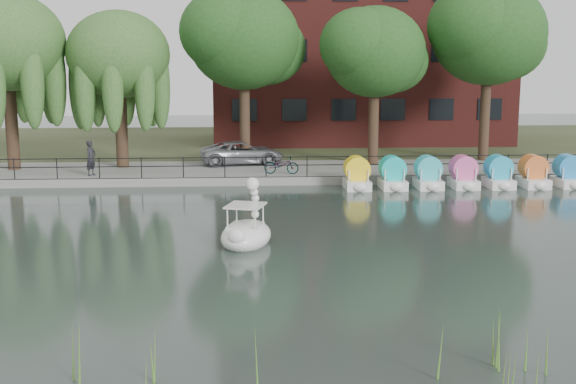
{
  "coord_description": "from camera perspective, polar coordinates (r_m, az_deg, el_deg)",
  "views": [
    {
      "loc": [
        -1.07,
        -21.43,
        5.91
      ],
      "look_at": [
        0.5,
        4.0,
        1.3
      ],
      "focal_mm": 45.0,
      "sensor_mm": 36.0,
      "label": 1
    }
  ],
  "objects": [
    {
      "name": "broadleaf_far",
      "position": [
        42.2,
        15.57,
        11.91
      ],
      "size": [
        6.3,
        6.3,
        9.71
      ],
      "color": "#473323",
      "rests_on": "promenade"
    },
    {
      "name": "pedestrian",
      "position": [
        36.59,
        -15.32,
        2.8
      ],
      "size": [
        0.74,
        0.85,
        1.98
      ],
      "primitive_type": "imported",
      "rotation": [
        0.0,
        0.0,
        1.12
      ],
      "color": "black",
      "rests_on": "promenade"
    },
    {
      "name": "land_strip",
      "position": [
        51.76,
        -2.33,
        3.9
      ],
      "size": [
        60.0,
        22.0,
        0.36
      ],
      "primitive_type": "cube",
      "color": "#47512D",
      "rests_on": "ground_plane"
    },
    {
      "name": "pedal_boat_row",
      "position": [
        35.23,
        13.69,
        1.31
      ],
      "size": [
        11.35,
        1.7,
        1.4
      ],
      "color": "white",
      "rests_on": "ground_plane"
    },
    {
      "name": "reed_bank",
      "position": [
        13.42,
        10.26,
        -13.24
      ],
      "size": [
        24.0,
        2.4,
        1.2
      ],
      "color": "#669938",
      "rests_on": "ground_plane"
    },
    {
      "name": "broadleaf_right",
      "position": [
        39.57,
        6.89,
        10.88
      ],
      "size": [
        5.4,
        5.4,
        8.32
      ],
      "color": "#473323",
      "rests_on": "promenade"
    },
    {
      "name": "minivan",
      "position": [
        39.31,
        -3.64,
        3.24
      ],
      "size": [
        3.16,
        5.5,
        1.45
      ],
      "primitive_type": "imported",
      "rotation": [
        0.0,
        0.0,
        1.73
      ],
      "color": "gray",
      "rests_on": "promenade"
    },
    {
      "name": "swan_boat",
      "position": [
        23.74,
        -3.3,
        -3.04
      ],
      "size": [
        2.2,
        2.81,
        2.1
      ],
      "rotation": [
        0.0,
        0.0,
        -0.29
      ],
      "color": "white",
      "rests_on": "ground_plane"
    },
    {
      "name": "broadleaf_center",
      "position": [
        39.45,
        -3.5,
        11.91
      ],
      "size": [
        6.0,
        6.0,
        9.25
      ],
      "color": "#473323",
      "rests_on": "promenade"
    },
    {
      "name": "willow_left",
      "position": [
        39.78,
        -21.39,
        10.95
      ],
      "size": [
        5.88,
        5.88,
        9.01
      ],
      "color": "#473323",
      "rests_on": "promenade"
    },
    {
      "name": "kerb",
      "position": [
        34.97,
        -1.73,
        0.85
      ],
      "size": [
        40.0,
        0.25,
        0.4
      ],
      "primitive_type": "cube",
      "color": "gray",
      "rests_on": "ground_plane"
    },
    {
      "name": "railing",
      "position": [
        35.03,
        -1.75,
        2.43
      ],
      "size": [
        32.0,
        0.05,
        1.0
      ],
      "color": "black",
      "rests_on": "promenade"
    },
    {
      "name": "apartment_building",
      "position": [
        52.14,
        5.55,
        14.01
      ],
      "size": [
        20.0,
        10.07,
        18.0
      ],
      "color": "#4C1E16",
      "rests_on": "land_strip"
    },
    {
      "name": "bicycle",
      "position": [
        35.94,
        -0.52,
        2.24
      ],
      "size": [
        0.88,
        1.8,
        1.0
      ],
      "primitive_type": "imported",
      "rotation": [
        0.0,
        0.0,
        1.41
      ],
      "color": "gray",
      "rests_on": "promenade"
    },
    {
      "name": "willow_mid",
      "position": [
        38.97,
        -13.25,
        10.49
      ],
      "size": [
        5.32,
        5.32,
        8.15
      ],
      "color": "#473323",
      "rests_on": "promenade"
    },
    {
      "name": "ground_plane",
      "position": [
        22.26,
        -0.65,
        -5.14
      ],
      "size": [
        120.0,
        120.0,
        0.0
      ],
      "primitive_type": "plane",
      "color": "#3E4A46"
    },
    {
      "name": "promenade",
      "position": [
        37.88,
        -1.87,
        1.58
      ],
      "size": [
        40.0,
        6.0,
        0.4
      ],
      "primitive_type": "cube",
      "color": "gray",
      "rests_on": "ground_plane"
    }
  ]
}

